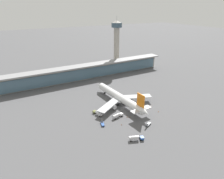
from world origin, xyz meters
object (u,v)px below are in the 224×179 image
Objects in this scene: control_tower at (117,41)px; safety_cone_delta at (158,112)px; airliner_on_stand at (120,98)px; service_truck_near_nose_blue at (136,138)px; safety_cone_bravo at (122,125)px; service_truck_on_taxiway_white at (117,115)px; safety_cone_charlie at (127,117)px; service_truck_by_tail_olive at (98,113)px; service_truck_mid_apron_blue at (102,124)px; safety_cone_alpha at (130,117)px; service_truck_under_wing_grey at (148,124)px.

safety_cone_delta is at bearing -104.21° from control_tower.
airliner_on_stand is 7.34× the size of service_truck_near_nose_blue.
airliner_on_stand is 92.69× the size of safety_cone_bravo.
service_truck_on_taxiway_white reaches higher than safety_cone_charlie.
safety_cone_delta is (-26.84, -106.00, -33.10)m from control_tower.
service_truck_mid_apron_blue is at bearing -101.92° from service_truck_by_tail_olive.
service_truck_by_tail_olive is 44.13m from safety_cone_delta.
safety_cone_alpha is 1.00× the size of safety_cone_charlie.
service_truck_mid_apron_blue is (-25.40, 15.16, 0.00)m from service_truck_under_wing_grey.
service_truck_mid_apron_blue is at bearing -167.91° from service_truck_on_taxiway_white.
airliner_on_stand is 21.82m from safety_cone_alpha.
airliner_on_stand reaches higher than safety_cone_charlie.
safety_cone_charlie is at bearing -116.78° from control_tower.
service_truck_by_tail_olive is 20.49m from safety_cone_bravo.
service_truck_near_nose_blue is 12.62× the size of safety_cone_charlie.
service_truck_on_taxiway_white is 0.15× the size of control_tower.
service_truck_by_tail_olive is at bearing 113.15° from safety_cone_bravo.
safety_cone_delta is (17.79, -24.35, -5.12)m from airliner_on_stand.
service_truck_near_nose_blue is 26.39m from service_truck_on_taxiway_white.
airliner_on_stand reaches higher than service_truck_near_nose_blue.
safety_cone_charlie is at bearing 113.94° from service_truck_under_wing_grey.
service_truck_by_tail_olive is 1.00× the size of service_truck_on_taxiway_white.
airliner_on_stand is 7.31× the size of service_truck_on_taxiway_white.
service_truck_near_nose_blue is at bearing -93.72° from safety_cone_bravo.
service_truck_on_taxiway_white is at bearing -42.81° from service_truck_by_tail_olive.
safety_cone_alpha is (-4.79, -20.66, -5.12)m from airliner_on_stand.
service_truck_near_nose_blue is 1.31× the size of service_truck_under_wing_grey.
service_truck_by_tail_olive is 12.70× the size of safety_cone_delta.
safety_cone_alpha and safety_cone_bravo have the same top height.
airliner_on_stand is at bearing 36.97° from service_truck_mid_apron_blue.
service_truck_under_wing_grey reaches higher than safety_cone_bravo.
safety_cone_charlie is (-6.36, -19.38, -5.12)m from airliner_on_stand.
safety_cone_alpha is (20.42, -1.69, -0.49)m from service_truck_mid_apron_blue.
safety_cone_bravo is (-2.30, -9.23, -1.39)m from service_truck_on_taxiway_white.
service_truck_near_nose_blue is (-15.66, -42.37, -3.73)m from airliner_on_stand.
service_truck_near_nose_blue reaches higher than service_truck_mid_apron_blue.
service_truck_under_wing_grey is 0.76× the size of service_truck_by_tail_olive.
safety_cone_alpha is at bearing -115.78° from control_tower.
service_truck_mid_apron_blue is 12.65m from service_truck_by_tail_olive.
airliner_on_stand is 34.45m from service_truck_under_wing_grey.
service_truck_under_wing_grey is 35.73m from service_truck_by_tail_olive.
safety_cone_delta is (40.39, -17.72, -1.39)m from service_truck_by_tail_olive.
service_truck_by_tail_olive reaches higher than safety_cone_bravo.
service_truck_near_nose_blue is at bearing -116.61° from safety_cone_alpha.
control_tower is (56.90, 97.85, 31.71)m from service_truck_on_taxiway_white.
airliner_on_stand is at bearing 76.96° from safety_cone_alpha.
service_truck_under_wing_grey is 9.65× the size of safety_cone_charlie.
control_tower reaches higher than safety_cone_bravo.
airliner_on_stand is 29.75m from safety_cone_bravo.
service_truck_near_nose_blue is at bearing -151.69° from safety_cone_delta.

